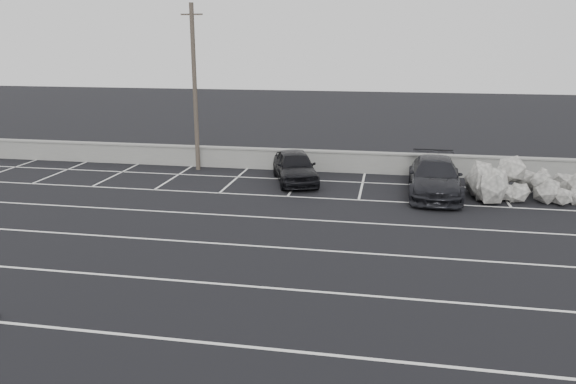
% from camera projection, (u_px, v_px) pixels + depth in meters
% --- Properties ---
extents(ground, '(120.00, 120.00, 0.00)m').
position_uv_depth(ground, '(192.00, 282.00, 15.36)').
color(ground, black).
rests_on(ground, ground).
extents(seawall, '(50.00, 0.45, 1.06)m').
position_uv_depth(seawall, '(286.00, 159.00, 28.50)').
color(seawall, gray).
rests_on(seawall, ground).
extents(stall_lines, '(36.00, 20.05, 0.01)m').
position_uv_depth(stall_lines, '(233.00, 230.00, 19.55)').
color(stall_lines, silver).
rests_on(stall_lines, ground).
extents(car_left, '(3.03, 4.67, 1.48)m').
position_uv_depth(car_left, '(295.00, 166.00, 25.96)').
color(car_left, black).
rests_on(car_left, ground).
extents(car_right, '(2.27, 5.36, 1.54)m').
position_uv_depth(car_right, '(435.00, 177.00, 23.82)').
color(car_right, black).
rests_on(car_right, ground).
extents(utility_pole, '(1.08, 0.22, 8.12)m').
position_uv_depth(utility_pole, '(195.00, 88.00, 27.58)').
color(utility_pole, '#4C4238').
rests_on(utility_pole, ground).
extents(trash_bin, '(0.66, 0.66, 0.99)m').
position_uv_depth(trash_bin, '(439.00, 170.00, 26.24)').
color(trash_bin, '#272729').
rests_on(trash_bin, ground).
extents(riprap_pile, '(5.40, 3.67, 1.21)m').
position_uv_depth(riprap_pile, '(518.00, 188.00, 23.14)').
color(riprap_pile, '#A8A59D').
rests_on(riprap_pile, ground).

